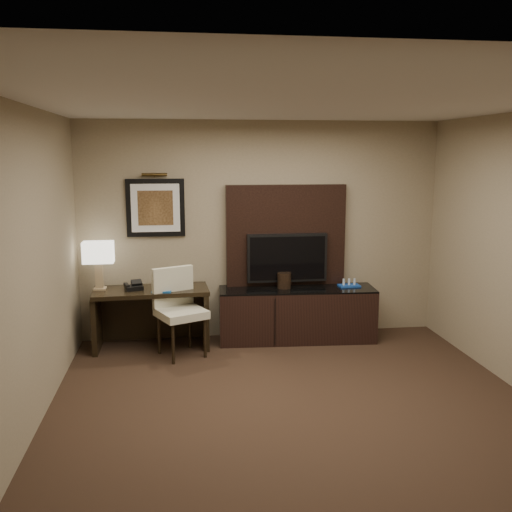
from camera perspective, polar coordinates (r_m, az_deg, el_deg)
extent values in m
cube|color=black|center=(5.17, 4.63, -16.29)|extent=(4.50, 5.00, 0.01)
cube|color=silver|center=(4.65, 5.12, 15.12)|extent=(4.50, 5.00, 0.01)
cube|color=gray|center=(7.15, 0.54, 2.60)|extent=(4.50, 0.01, 2.70)
cube|color=gray|center=(2.45, 17.92, -13.18)|extent=(4.50, 0.01, 2.70)
cube|color=gray|center=(4.78, -22.52, -2.04)|extent=(0.01, 5.00, 2.70)
cube|color=black|center=(6.95, -10.37, -6.15)|extent=(1.37, 0.64, 0.72)
cube|color=black|center=(7.14, 4.11, -5.81)|extent=(1.94, 0.64, 0.66)
cube|color=black|center=(7.15, 2.99, 1.94)|extent=(1.50, 0.12, 1.30)
cube|color=black|center=(7.10, 3.12, -0.17)|extent=(1.00, 0.08, 0.60)
cube|color=black|center=(7.03, -10.01, 4.77)|extent=(0.70, 0.04, 0.70)
cylinder|color=#443315|center=(6.97, -10.13, 8.02)|extent=(0.04, 0.04, 0.30)
cube|color=#1A5DA9|center=(6.77, -9.24, -3.32)|extent=(0.27, 0.33, 0.02)
imported|color=beige|center=(6.80, -9.43, -2.29)|extent=(0.17, 0.11, 0.25)
cylinder|color=silver|center=(6.87, -6.91, -2.43)|extent=(0.06, 0.06, 0.17)
cylinder|color=black|center=(7.04, 2.84, -2.45)|extent=(0.21, 0.21, 0.19)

